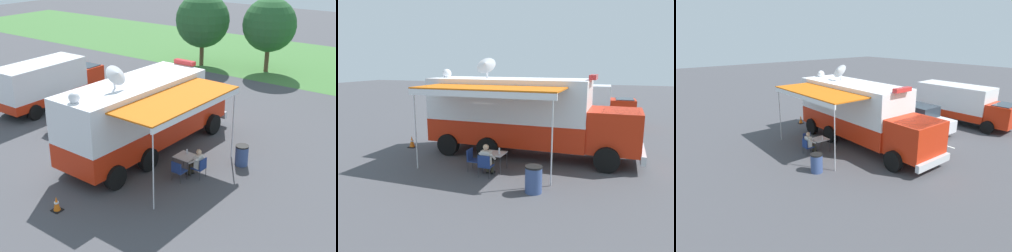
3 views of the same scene
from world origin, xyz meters
TOP-DOWN VIEW (x-y plane):
  - ground_plane at (0.00, 0.00)m, footprint 100.00×100.00m
  - lot_stripe at (-3.59, 2.39)m, footprint 0.21×4.80m
  - command_truck at (0.05, 0.75)m, footprint 4.96×9.53m
  - folding_table at (2.56, 0.27)m, footprint 0.81×0.81m
  - water_bottle at (2.51, 0.44)m, footprint 0.07×0.07m
  - folding_chair_at_table at (3.36, 0.19)m, footprint 0.49×0.49m
  - folding_chair_beside_table at (2.79, -0.58)m, footprint 0.49×0.49m
  - seated_responder at (3.17, 0.19)m, footprint 0.67×0.56m
  - trash_bin at (4.14, 2.23)m, footprint 0.57×0.57m
  - traffic_cone at (0.58, -4.96)m, footprint 0.36×0.36m
  - support_truck at (-8.44, 2.22)m, footprint 2.49×6.86m
  - car_behind_truck at (-4.56, 1.62)m, footprint 2.18×4.29m

SIDE VIEW (x-z plane):
  - ground_plane at x=0.00m, z-range 0.00..0.00m
  - lot_stripe at x=-3.59m, z-range 0.00..0.01m
  - traffic_cone at x=0.58m, z-range -0.01..0.57m
  - trash_bin at x=4.14m, z-range 0.00..0.91m
  - folding_chair_at_table at x=3.36m, z-range 0.08..0.95m
  - folding_chair_beside_table at x=2.79m, z-range 0.08..0.95m
  - seated_responder at x=3.17m, z-range 0.03..1.28m
  - folding_table at x=2.56m, z-range 0.31..1.04m
  - water_bottle at x=2.51m, z-range 0.72..0.95m
  - car_behind_truck at x=-4.56m, z-range 0.00..1.76m
  - support_truck at x=-8.44m, z-range 0.04..2.74m
  - command_truck at x=0.05m, z-range -0.32..4.21m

